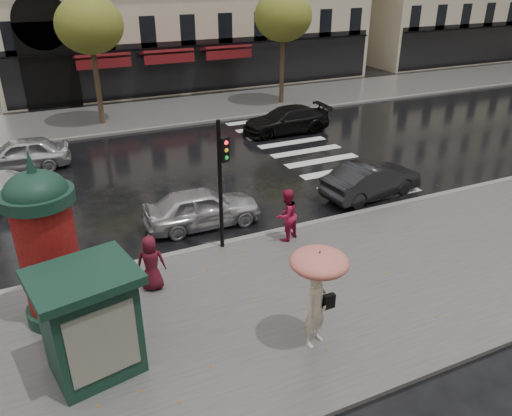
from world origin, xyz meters
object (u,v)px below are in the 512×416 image
woman_red (286,215)px  car_darkgrey (371,180)px  man_burgundy (151,263)px  traffic_light (222,174)px  car_black (286,120)px  woman_umbrella (318,283)px  newsstand (90,322)px  morris_column (47,243)px  car_silver (202,207)px  car_far_silver (20,154)px

woman_red → car_darkgrey: size_ratio=0.42×
man_burgundy → traffic_light: size_ratio=0.39×
traffic_light → car_black: size_ratio=0.86×
woman_umbrella → newsstand: woman_umbrella is taller
man_burgundy → newsstand: (-1.82, -2.44, 0.47)m
traffic_light → newsstand: size_ratio=1.64×
morris_column → newsstand: (0.53, -2.23, -0.81)m
car_black → newsstand: bearing=-39.3°
traffic_light → car_silver: bearing=91.1°
car_darkgrey → car_silver: bearing=78.9°
morris_column → traffic_light: morris_column is taller
man_burgundy → car_black: (9.82, 11.06, -0.22)m
car_far_silver → woman_red: bearing=39.0°
morris_column → car_silver: 6.00m
traffic_light → newsstand: 5.76m
car_silver → woman_red: bearing=-136.0°
morris_column → car_black: (12.17, 11.26, -1.51)m
woman_umbrella → car_black: woman_umbrella is taller
morris_column → traffic_light: (4.84, 1.40, 0.36)m
woman_umbrella → car_silver: woman_umbrella is taller
car_silver → car_darkgrey: (6.57, -0.39, -0.00)m
traffic_light → car_silver: size_ratio=1.03×
newsstand → car_darkgrey: newsstand is taller
newsstand → morris_column: bearing=103.5°
man_burgundy → car_silver: 3.93m
car_silver → car_black: (7.36, 8.00, 0.01)m
car_darkgrey → morris_column: bearing=96.5°
woman_red → car_darkgrey: 4.92m
woman_umbrella → morris_column: (-5.16, 3.45, 0.43)m
woman_umbrella → traffic_light: bearing=93.8°
man_burgundy → car_darkgrey: 9.41m
newsstand → car_silver: newsstand is taller
man_burgundy → car_black: bearing=-113.5°
car_darkgrey → car_far_silver: (-11.92, 8.44, 0.03)m
woman_umbrella → traffic_light: traffic_light is taller
newsstand → woman_red: bearing=27.8°
traffic_light → car_darkgrey: traffic_light is taller
woman_red → traffic_light: size_ratio=0.42×
woman_umbrella → morris_column: 6.22m
man_burgundy → car_darkgrey: man_burgundy is taller
car_black → car_far_silver: size_ratio=1.14×
car_darkgrey → car_black: size_ratio=0.87×
traffic_light → car_darkgrey: bearing=12.7°
morris_column → woman_umbrella: bearing=-33.7°
woman_red → man_burgundy: (-4.45, -0.87, -0.07)m
woman_umbrella → morris_column: bearing=146.3°
woman_umbrella → woman_red: bearing=70.1°
newsstand → man_burgundy: bearing=53.3°
woman_umbrella → woman_red: (1.64, 4.52, -0.78)m
morris_column → car_far_silver: 11.43m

